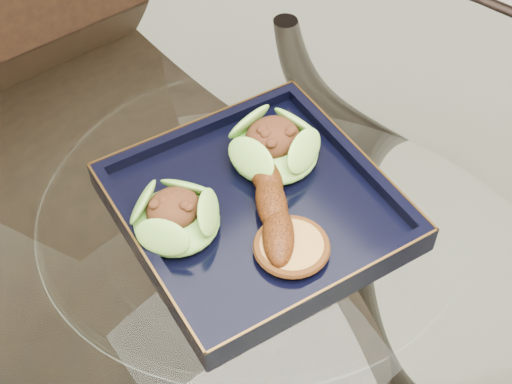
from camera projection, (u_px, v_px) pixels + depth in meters
dining_table at (252, 320)px, 0.88m from camera, size 1.13×1.13×0.77m
dining_chair at (86, 199)px, 1.06m from camera, size 0.43×0.43×1.00m
navy_plate at (256, 210)px, 0.77m from camera, size 0.30×0.30×0.02m
lettuce_wrap_left at (176, 218)px, 0.73m from camera, size 0.11×0.11×0.03m
lettuce_wrap_right at (274, 148)px, 0.79m from camera, size 0.12×0.12×0.04m
roasted_plantain at (272, 204)px, 0.74m from camera, size 0.11×0.15×0.03m
crumb_patty at (292, 248)px, 0.71m from camera, size 0.09×0.09×0.01m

